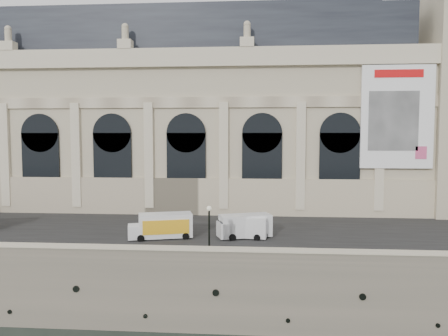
{
  "coord_description": "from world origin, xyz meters",
  "views": [
    {
      "loc": [
        5.38,
        -35.34,
        16.73
      ],
      "look_at": [
        1.01,
        22.0,
        12.37
      ],
      "focal_mm": 35.0,
      "sensor_mm": 36.0,
      "label": 1
    }
  ],
  "objects_px": {
    "van_b": "(242,226)",
    "lamp_right": "(209,231)",
    "box_truck": "(162,226)",
    "van_c": "(241,227)"
  },
  "relations": [
    {
      "from": "van_b",
      "to": "box_truck",
      "type": "relative_size",
      "value": 0.86
    },
    {
      "from": "van_c",
      "to": "lamp_right",
      "type": "distance_m",
      "value": 7.31
    },
    {
      "from": "van_b",
      "to": "box_truck",
      "type": "height_order",
      "value": "box_truck"
    },
    {
      "from": "van_b",
      "to": "lamp_right",
      "type": "height_order",
      "value": "lamp_right"
    },
    {
      "from": "lamp_right",
      "to": "van_b",
      "type": "bearing_deg",
      "value": 67.92
    },
    {
      "from": "box_truck",
      "to": "lamp_right",
      "type": "relative_size",
      "value": 1.53
    },
    {
      "from": "van_c",
      "to": "box_truck",
      "type": "relative_size",
      "value": 0.77
    },
    {
      "from": "van_b",
      "to": "lamp_right",
      "type": "bearing_deg",
      "value": -112.08
    },
    {
      "from": "van_c",
      "to": "box_truck",
      "type": "height_order",
      "value": "box_truck"
    },
    {
      "from": "lamp_right",
      "to": "box_truck",
      "type": "bearing_deg",
      "value": 133.94
    }
  ]
}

